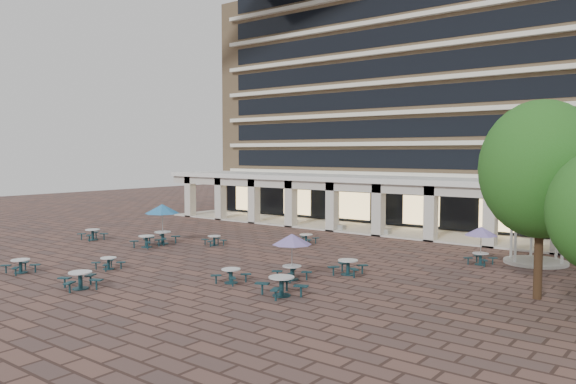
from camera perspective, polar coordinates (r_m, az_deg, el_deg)
name	(u,v)px	position (r m, az deg, el deg)	size (l,w,h in m)	color
ground	(249,256)	(34.67, -4.03, -6.51)	(120.00, 120.00, 0.00)	brown
apartment_building	(427,87)	(56.01, 13.97, 10.32)	(40.00, 15.50, 25.20)	tan
retail_arcade	(370,194)	(46.26, 8.35, -0.15)	(42.00, 6.60, 4.40)	white
picnic_table_0	(21,265)	(32.95, -25.53, -6.69)	(1.60, 1.60, 0.71)	#13323A
picnic_table_1	(108,262)	(32.22, -17.77, -6.80)	(1.47, 1.47, 0.64)	#13323A
picnic_table_2	(80,279)	(28.08, -20.35, -8.25)	(2.16, 2.16, 0.80)	#13323A
picnic_table_3	(281,284)	(25.10, -0.67, -9.36)	(2.35, 2.35, 0.86)	#13323A
picnic_table_4	(162,210)	(39.79, -12.65, -1.84)	(2.38, 2.38, 2.75)	#13323A
picnic_table_5	(214,240)	(38.81, -7.51, -4.81)	(1.79, 1.79, 0.66)	#13323A
picnic_table_6	(292,241)	(27.92, 0.40, -5.00)	(1.99, 1.99, 2.29)	#13323A
picnic_table_7	(231,274)	(27.65, -5.81, -8.34)	(1.67, 1.67, 0.70)	#13323A
picnic_table_8	(93,234)	(43.19, -19.23, -4.01)	(1.84, 1.84, 0.78)	#13323A
picnic_table_9	(147,240)	(38.85, -14.18, -4.78)	(2.01, 2.01, 0.79)	#13323A
picnic_table_10	(348,266)	(29.49, 6.11, -7.47)	(1.94, 1.94, 0.78)	#13323A
picnic_table_11	(481,233)	(33.51, 19.02, -3.92)	(1.86, 1.86, 2.15)	#13323A
picnic_table_13	(306,238)	(39.05, 1.84, -4.71)	(1.67, 1.67, 0.68)	#13323A
gazebo	(537,216)	(34.91, 23.97, -2.21)	(3.92, 3.92, 3.65)	beige
tree_east_a	(541,169)	(26.27, 24.32, 2.11)	(5.15, 5.15, 8.59)	#3B2917
planter_left	(337,224)	(45.93, 4.97, -3.26)	(1.50, 0.83, 1.28)	#969691
planter_right	(381,229)	(43.86, 9.44, -3.75)	(1.50, 0.68, 1.18)	#969691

